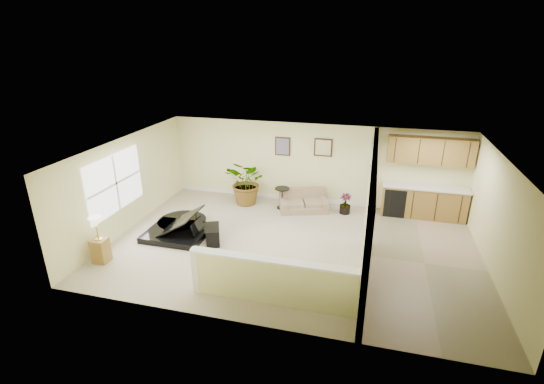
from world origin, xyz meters
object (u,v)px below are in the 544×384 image
(loveseat, at_px, (304,200))
(accent_table, at_px, (282,195))
(piano_bench, at_px, (213,235))
(lamp_stand, at_px, (99,243))
(palm_plant, at_px, (248,183))
(small_plant, at_px, (345,205))
(piano, at_px, (177,212))

(loveseat, distance_m, accent_table, 0.67)
(piano_bench, relative_size, lamp_stand, 0.58)
(palm_plant, bearing_deg, small_plant, 1.01)
(piano_bench, distance_m, small_plant, 4.08)
(piano, relative_size, palm_plant, 1.18)
(piano, relative_size, accent_table, 2.97)
(piano, relative_size, loveseat, 1.17)
(loveseat, bearing_deg, lamp_stand, -153.17)
(piano, bearing_deg, small_plant, 30.10)
(piano, distance_m, palm_plant, 2.65)
(piano_bench, bearing_deg, palm_plant, 87.94)
(accent_table, distance_m, palm_plant, 1.15)
(loveseat, relative_size, lamp_stand, 1.46)
(palm_plant, distance_m, small_plant, 3.03)
(palm_plant, bearing_deg, accent_table, -2.71)
(piano_bench, bearing_deg, small_plant, 40.70)
(piano_bench, bearing_deg, piano, 167.43)
(accent_table, height_order, lamp_stand, lamp_stand)
(piano, bearing_deg, accent_table, 45.35)
(lamp_stand, bearing_deg, loveseat, 45.64)
(accent_table, xyz_separation_m, small_plant, (1.89, 0.11, -0.16))
(accent_table, bearing_deg, lamp_stand, -129.60)
(palm_plant, bearing_deg, loveseat, -0.10)
(piano_bench, xyz_separation_m, accent_table, (1.20, 2.56, 0.20))
(palm_plant, xyz_separation_m, lamp_stand, (-2.26, -4.12, -0.22))
(piano_bench, distance_m, accent_table, 2.83)
(piano_bench, bearing_deg, accent_table, 64.82)
(piano, xyz_separation_m, piano_bench, (1.09, -0.24, -0.40))
(piano, height_order, small_plant, piano)
(piano_bench, xyz_separation_m, loveseat, (1.86, 2.61, 0.09))
(small_plant, distance_m, lamp_stand, 6.71)
(palm_plant, bearing_deg, piano_bench, -92.06)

